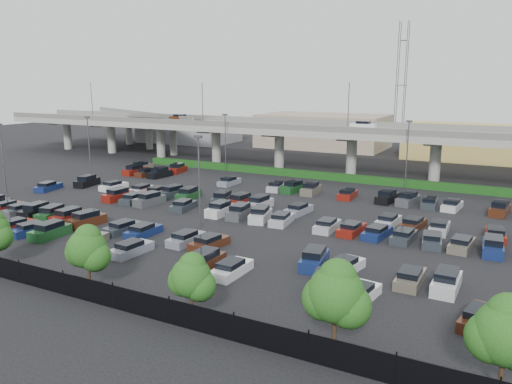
% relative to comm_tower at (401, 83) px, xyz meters
% --- Properties ---
extents(ground, '(280.00, 280.00, 0.00)m').
position_rel_comm_tower_xyz_m(ground, '(-4.00, -74.00, -15.61)').
color(ground, black).
extents(overpass, '(150.00, 13.00, 15.80)m').
position_rel_comm_tower_xyz_m(overpass, '(-4.22, -41.99, -8.64)').
color(overpass, gray).
rests_on(overpass, ground).
extents(on_ramp, '(50.93, 30.13, 8.80)m').
position_rel_comm_tower_xyz_m(on_ramp, '(-56.10, -30.95, -8.76)').
color(on_ramp, gray).
rests_on(on_ramp, ground).
extents(hedge, '(66.00, 1.60, 1.10)m').
position_rel_comm_tower_xyz_m(hedge, '(-4.00, -49.00, -15.06)').
color(hedge, '#154012').
rests_on(hedge, ground).
extents(fence, '(70.00, 0.10, 2.00)m').
position_rel_comm_tower_xyz_m(fence, '(-4.05, -102.00, -14.71)').
color(fence, black).
rests_on(fence, ground).
extents(tree_row, '(65.07, 3.66, 5.94)m').
position_rel_comm_tower_xyz_m(tree_row, '(-3.30, -100.53, -12.09)').
color(tree_row, '#332316').
rests_on(tree_row, ground).
extents(parked_cars, '(63.14, 41.67, 1.67)m').
position_rel_comm_tower_xyz_m(parked_cars, '(-5.21, -77.14, -14.98)').
color(parked_cars, '#2E353C').
rests_on(parked_cars, ground).
extents(light_poles, '(66.90, 48.38, 10.30)m').
position_rel_comm_tower_xyz_m(light_poles, '(-8.12, -72.00, -9.37)').
color(light_poles, '#48484D').
rests_on(light_poles, ground).
extents(distant_buildings, '(138.00, 24.00, 9.00)m').
position_rel_comm_tower_xyz_m(distant_buildings, '(8.38, -12.19, -11.87)').
color(distant_buildings, gray).
rests_on(distant_buildings, ground).
extents(comm_tower, '(2.40, 2.40, 30.00)m').
position_rel_comm_tower_xyz_m(comm_tower, '(0.00, 0.00, 0.00)').
color(comm_tower, '#48484D').
rests_on(comm_tower, ground).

